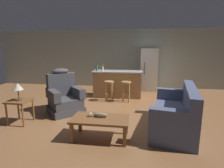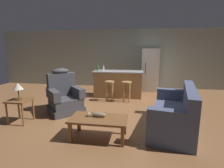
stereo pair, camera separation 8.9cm
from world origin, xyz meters
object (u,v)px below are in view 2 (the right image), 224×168
object	(u,v)px
coffee_table	(99,121)
bar_stool_left	(110,87)
bottle_short_amber	(97,68)
bar_stool_right	(127,88)
bottle_tall_green	(103,69)
kitchen_island	(118,84)
recliner_near_lamp	(64,97)
end_table	(20,104)
couch	(176,114)
refrigerator	(150,70)
fish_figurine	(97,115)
table_lamp	(18,87)

from	to	relation	value
coffee_table	bar_stool_left	distance (m)	2.55
bottle_short_amber	bar_stool_left	bearing A→B (deg)	-43.44
bar_stool_right	bottle_tall_green	xyz separation A→B (m)	(-0.88, 0.47, 0.56)
kitchen_island	recliner_near_lamp	bearing A→B (deg)	-124.77
bottle_tall_green	end_table	bearing A→B (deg)	-120.13
coffee_table	bar_stool_left	bearing A→B (deg)	95.20
couch	refrigerator	xyz separation A→B (m)	(-0.39, 3.69, 0.54)
coffee_table	fish_figurine	bearing A→B (deg)	133.76
fish_figurine	bottle_short_amber	size ratio (longest dim) A/B	1.14
bottle_short_amber	bar_stool_right	bearing A→B (deg)	-24.48
recliner_near_lamp	kitchen_island	distance (m)	2.23
couch	table_lamp	distance (m)	3.60
fish_figurine	couch	bearing A→B (deg)	21.62
couch	bottle_short_amber	size ratio (longest dim) A/B	6.82
end_table	bar_stool_left	bearing A→B (deg)	49.41
couch	bar_stool_right	bearing A→B (deg)	-45.79
fish_figurine	table_lamp	world-z (taller)	table_lamp
recliner_near_lamp	coffee_table	bearing A→B (deg)	1.95
end_table	bottle_short_amber	xyz separation A→B (m)	(1.25, 2.58, 0.60)
end_table	kitchen_island	xyz separation A→B (m)	(1.99, 2.71, 0.02)
table_lamp	recliner_near_lamp	bearing A→B (deg)	52.18
couch	table_lamp	size ratio (longest dim) A/B	4.94
bar_stool_right	bottle_short_amber	distance (m)	1.35
coffee_table	couch	distance (m)	1.70
coffee_table	couch	size ratio (longest dim) A/B	0.54
fish_figurine	bar_stool_left	world-z (taller)	bar_stool_left
recliner_near_lamp	bar_stool_left	bearing A→B (deg)	96.23
bottle_tall_green	kitchen_island	bearing A→B (deg)	17.51
coffee_table	fish_figurine	xyz separation A→B (m)	(-0.04, 0.04, 0.10)
table_lamp	bar_stool_right	size ratio (longest dim) A/B	0.60
couch	recliner_near_lamp	world-z (taller)	recliner_near_lamp
fish_figurine	end_table	xyz separation A→B (m)	(-1.97, 0.41, -0.00)
couch	recliner_near_lamp	distance (m)	2.93
recliner_near_lamp	bar_stool_right	distance (m)	2.03
recliner_near_lamp	end_table	xyz separation A→B (m)	(-0.72, -0.88, 0.04)
fish_figurine	coffee_table	bearing A→B (deg)	-46.24
fish_figurine	recliner_near_lamp	bearing A→B (deg)	134.27
bar_stool_left	refrigerator	bearing A→B (deg)	52.58
bottle_short_amber	table_lamp	bearing A→B (deg)	-115.33
end_table	couch	bearing A→B (deg)	3.55
table_lamp	bottle_tall_green	world-z (taller)	bottle_tall_green
refrigerator	bottle_tall_green	bearing A→B (deg)	-141.37
kitchen_island	coffee_table	bearing A→B (deg)	-89.61
end_table	table_lamp	world-z (taller)	table_lamp
coffee_table	refrigerator	bearing A→B (deg)	74.99
bottle_short_amber	coffee_table	bearing A→B (deg)	-75.92
refrigerator	bar_stool_left	bearing A→B (deg)	-127.42
table_lamp	end_table	bearing A→B (deg)	120.93
bar_stool_right	bottle_tall_green	world-z (taller)	bottle_tall_green
end_table	bottle_tall_green	xyz separation A→B (m)	(1.48, 2.55, 0.57)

